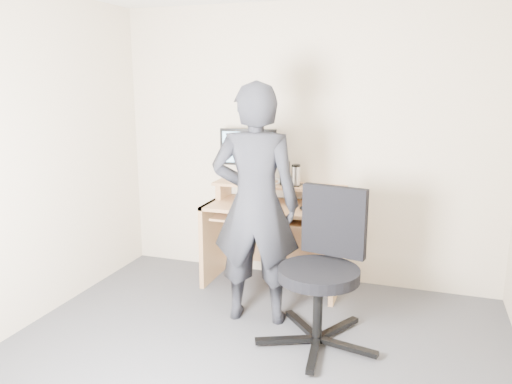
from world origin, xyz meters
The scene contains 13 objects.
ground centered at (0.00, 0.00, 0.00)m, with size 3.50×3.50×0.00m, color #4B4B50.
back_wall centered at (0.00, 1.75, 1.25)m, with size 3.50×0.02×2.50m, color beige.
desk centered at (-0.20, 1.53, 0.55)m, with size 1.20×0.60×0.91m.
monitor centered at (-0.49, 1.58, 1.20)m, with size 0.52×0.14×0.49m.
external_drive centered at (-0.15, 1.61, 1.01)m, with size 0.07×0.13×0.20m, color black.
travel_mug centered at (-0.04, 1.58, 1.00)m, with size 0.08×0.08×0.17m, color #B9B9BE.
smartphone centered at (-0.03, 1.59, 0.92)m, with size 0.07×0.13×0.01m, color black.
charger centered at (-0.45, 1.54, 0.93)m, with size 0.04×0.04×0.04m, color black.
headphones centered at (-0.27, 1.65, 0.92)m, with size 0.16×0.16×0.02m, color silver.
keyboard centered at (-0.25, 1.36, 0.67)m, with size 0.46×0.18×0.03m, color black.
mouse centered at (0.10, 1.35, 0.77)m, with size 0.10×0.06×0.04m, color black.
office_chair centered at (0.41, 0.61, 0.59)m, with size 0.85×0.83×1.07m.
person centered at (-0.15, 0.78, 0.91)m, with size 0.67×0.44×1.83m, color black.
Camera 1 is at (1.01, -2.65, 1.82)m, focal length 35.00 mm.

